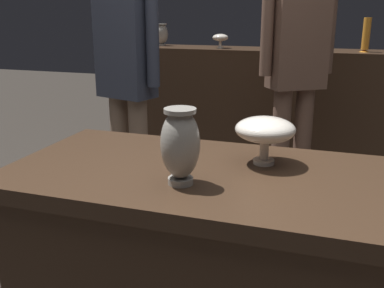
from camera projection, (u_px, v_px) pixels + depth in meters
name	position (u px, v px, depth m)	size (l,w,h in m)	color
display_plinth	(202.00, 282.00, 1.48)	(1.20, 0.64, 0.80)	#382619
back_display_shelf	(286.00, 115.00, 3.45)	(2.60, 0.40, 0.99)	#382619
vase_centerpiece	(180.00, 144.00, 1.23)	(0.11, 0.11, 0.22)	gray
vase_tall_behind	(265.00, 130.00, 1.39)	(0.19, 0.19, 0.15)	silver
shelf_vase_left	(220.00, 38.00, 3.41)	(0.12, 0.12, 0.11)	silver
shelf_vase_far_left	(162.00, 34.00, 3.65)	(0.10, 0.10, 0.17)	gray
shelf_vase_right	(366.00, 36.00, 3.09)	(0.07, 0.07, 0.23)	orange
shelf_vase_center	(291.00, 37.00, 3.36)	(0.15, 0.15, 0.12)	red
visitor_center_back	(297.00, 61.00, 2.63)	(0.40, 0.33, 1.67)	brown
visitor_near_left	(126.00, 71.00, 2.54)	(0.45, 0.26, 1.60)	#846B56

